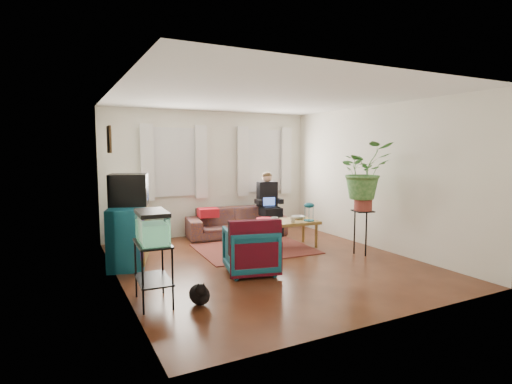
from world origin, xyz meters
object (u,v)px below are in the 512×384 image
armchair (251,248)px  plant_stand (362,232)px  dresser (128,235)px  aquarium_stand (153,273)px  side_table (136,229)px  coffee_table (285,234)px  sofa (236,217)px

armchair → plant_stand: 2.18m
dresser → aquarium_stand: 1.79m
dresser → armchair: bearing=-23.5°
side_table → dresser: 1.30m
armchair → plant_stand: bearing=-165.7°
coffee_table → aquarium_stand: bearing=-144.1°
aquarium_stand → coffee_table: size_ratio=0.61×
side_table → aquarium_stand: 3.05m
sofa → armchair: bearing=-101.5°
dresser → plant_stand: dresser is taller
sofa → aquarium_stand: bearing=-121.1°
side_table → plant_stand: bearing=-35.9°
sofa → side_table: size_ratio=3.17×
dresser → plant_stand: 3.88m
aquarium_stand → coffee_table: bearing=33.5°
aquarium_stand → coffee_table: (2.80, 1.66, -0.12)m
dresser → plant_stand: (3.69, -1.19, -0.08)m
aquarium_stand → armchair: armchair is taller
side_table → coffee_table: 2.81m
aquarium_stand → coffee_table: 3.26m
sofa → plant_stand: bearing=-52.4°
coffee_table → plant_stand: (0.90, -1.06, 0.14)m
plant_stand → aquarium_stand: bearing=-170.8°
aquarium_stand → plant_stand: bearing=12.0°
armchair → coffee_table: size_ratio=0.62×
coffee_table → dresser: bearing=-177.5°
coffee_table → sofa: bearing=113.9°
sofa → coffee_table: size_ratio=1.72×
sofa → dresser: 2.62m
sofa → coffee_table: 1.35m
aquarium_stand → sofa: bearing=53.9°
dresser → armchair: dresser is taller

